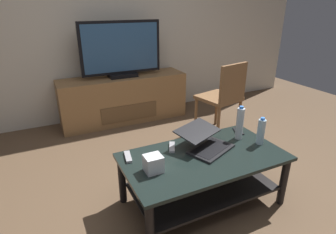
% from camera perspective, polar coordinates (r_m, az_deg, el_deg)
% --- Properties ---
extents(ground_plane, '(7.68, 7.68, 0.00)m').
position_cam_1_polar(ground_plane, '(2.37, 4.80, -18.17)').
color(ground_plane, brown).
extents(back_wall, '(6.40, 0.12, 2.80)m').
position_cam_1_polar(back_wall, '(3.96, -12.79, 20.00)').
color(back_wall, beige).
rests_on(back_wall, ground).
extents(coffee_table, '(1.26, 0.69, 0.45)m').
position_cam_1_polar(coffee_table, '(2.25, 7.28, -10.88)').
color(coffee_table, black).
rests_on(coffee_table, ground).
extents(media_cabinet, '(1.71, 0.47, 0.63)m').
position_cam_1_polar(media_cabinet, '(3.87, -9.10, 3.77)').
color(media_cabinet, olive).
rests_on(media_cabinet, ground).
extents(television, '(1.06, 0.20, 0.72)m').
position_cam_1_polar(television, '(3.69, -9.64, 13.40)').
color(television, black).
rests_on(television, media_cabinet).
extents(dining_chair, '(0.52, 0.52, 0.92)m').
position_cam_1_polar(dining_chair, '(3.36, 11.51, 4.49)').
color(dining_chair, brown).
rests_on(dining_chair, ground).
extents(laptop, '(0.48, 0.48, 0.16)m').
position_cam_1_polar(laptop, '(2.26, 7.77, -5.08)').
color(laptop, black).
rests_on(laptop, coffee_table).
extents(router_box, '(0.12, 0.12, 0.12)m').
position_cam_1_polar(router_box, '(1.95, -3.11, -9.57)').
color(router_box, silver).
rests_on(router_box, coffee_table).
extents(water_bottle_near, '(0.06, 0.06, 0.30)m').
position_cam_1_polar(water_bottle_near, '(2.44, 14.65, -1.28)').
color(water_bottle_near, silver).
rests_on(water_bottle_near, coffee_table).
extents(water_bottle_far, '(0.06, 0.06, 0.24)m').
position_cam_1_polar(water_bottle_far, '(2.41, 18.70, -2.86)').
color(water_bottle_far, silver).
rests_on(water_bottle_far, coffee_table).
extents(cell_phone, '(0.12, 0.16, 0.01)m').
position_cam_1_polar(cell_phone, '(2.62, 14.36, -2.89)').
color(cell_phone, black).
rests_on(cell_phone, coffee_table).
extents(tv_remote, '(0.07, 0.17, 0.02)m').
position_cam_1_polar(tv_remote, '(2.15, -8.29, -8.17)').
color(tv_remote, '#99999E').
rests_on(tv_remote, coffee_table).
extents(soundbar_remote, '(0.11, 0.16, 0.02)m').
position_cam_1_polar(soundbar_remote, '(2.26, 0.83, -6.27)').
color(soundbar_remote, '#99999E').
rests_on(soundbar_remote, coffee_table).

